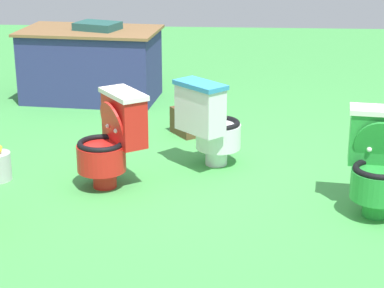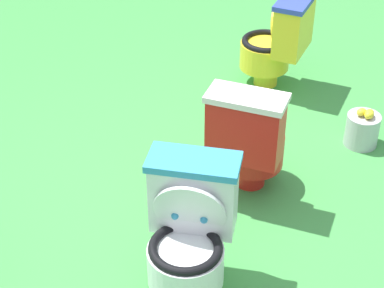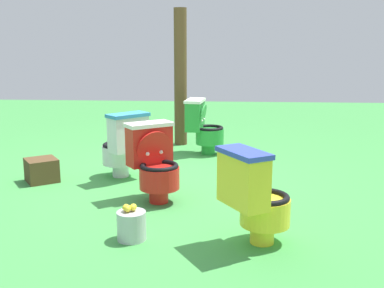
% 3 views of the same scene
% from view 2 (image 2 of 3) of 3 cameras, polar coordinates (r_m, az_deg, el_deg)
% --- Properties ---
extents(ground, '(14.00, 14.00, 0.00)m').
position_cam_2_polar(ground, '(3.68, -0.49, -8.30)').
color(ground, '#429947').
extents(toilet_white, '(0.63, 0.63, 0.73)m').
position_cam_2_polar(toilet_white, '(3.18, -0.23, -7.54)').
color(toilet_white, white).
rests_on(toilet_white, ground).
extents(toilet_yellow, '(0.60, 0.63, 0.73)m').
position_cam_2_polar(toilet_yellow, '(4.91, 7.44, 8.83)').
color(toilet_yellow, yellow).
rests_on(toilet_yellow, ground).
extents(toilet_red, '(0.63, 0.61, 0.73)m').
position_cam_2_polar(toilet_red, '(3.80, 5.00, 0.45)').
color(toilet_red, red).
rests_on(toilet_red, ground).
extents(lemon_bucket, '(0.22, 0.22, 0.28)m').
position_cam_2_polar(lemon_bucket, '(4.47, 14.51, 1.25)').
color(lemon_bucket, '#B7B7BF').
rests_on(lemon_bucket, ground).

